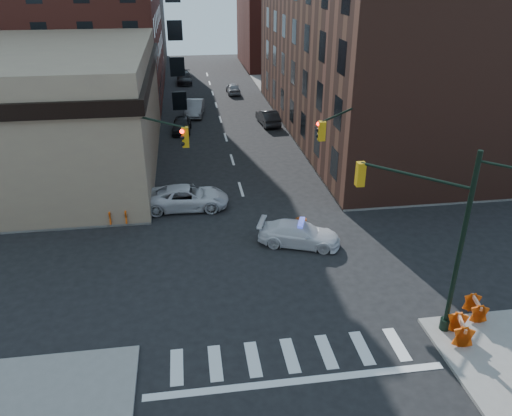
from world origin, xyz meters
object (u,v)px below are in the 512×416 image
object	(u,v)px
police_car	(299,234)
barrel_road	(301,228)
barrel_bank	(179,197)
barricade_se_a	(475,308)
parked_car_wfar	(195,108)
parked_car_wnear	(182,125)
pedestrian_b	(109,193)
parked_car_enear	(268,117)
barricade_nw_a	(119,216)
pickup	(187,197)
pedestrian_a	(137,199)

from	to	relation	value
police_car	barrel_road	distance (m)	0.89
barrel_bank	barricade_se_a	size ratio (longest dim) A/B	0.85
parked_car_wfar	parked_car_wnear	bearing A→B (deg)	-96.57
pedestrian_b	barrel_road	bearing A→B (deg)	-32.89
barricade_se_a	barrel_bank	bearing A→B (deg)	52.20
pedestrian_b	barrel_bank	world-z (taller)	pedestrian_b
barrel_road	parked_car_enear	bearing A→B (deg)	85.19
barricade_nw_a	parked_car_wnear	bearing A→B (deg)	79.58
pedestrian_b	barricade_nw_a	distance (m)	2.76
barrel_bank	police_car	bearing A→B (deg)	-44.35
barricade_nw_a	pickup	bearing A→B (deg)	25.51
parked_car_wfar	barricade_nw_a	world-z (taller)	parked_car_wfar
pickup	parked_car_wfar	xyz separation A→B (m)	(1.28, 22.43, 0.05)
pickup	barricade_nw_a	size ratio (longest dim) A/B	4.33
parked_car_enear	barricade_se_a	xyz separation A→B (m)	(3.98, -31.24, -0.16)
parked_car_enear	pedestrian_b	world-z (taller)	pedestrian_b
pickup	barricade_nw_a	bearing A→B (deg)	116.04
police_car	barrel_bank	distance (m)	9.22
pickup	pedestrian_a	bearing A→B (deg)	96.48
parked_car_enear	pedestrian_a	distance (m)	21.53
barrel_road	barricade_se_a	bearing A→B (deg)	-54.95
parked_car_wnear	pedestrian_a	xyz separation A→B (m)	(-2.94, -16.98, 0.25)
parked_car_wnear	pedestrian_b	distance (m)	16.65
barrel_road	pickup	bearing A→B (deg)	143.03
barricade_se_a	parked_car_enear	bearing A→B (deg)	17.10
parked_car_enear	barricade_se_a	size ratio (longest dim) A/B	3.93
parked_car_wfar	parked_car_enear	distance (m)	8.29
pickup	barricade_se_a	world-z (taller)	pickup
pickup	parked_car_wnear	xyz separation A→B (m)	(-0.15, 16.74, -0.04)
police_car	pedestrian_a	size ratio (longest dim) A/B	2.84
police_car	pedestrian_b	xyz separation A→B (m)	(-11.02, 6.43, 0.33)
police_car	parked_car_enear	world-z (taller)	parked_car_enear
police_car	parked_car_wfar	bearing A→B (deg)	29.74
parked_car_enear	barrel_bank	distance (m)	19.35
parked_car_enear	barrel_bank	xyz separation A→B (m)	(-8.80, -17.23, -0.25)
parked_car_wnear	barricade_nw_a	distance (m)	18.97
barrel_road	barrel_bank	size ratio (longest dim) A/B	1.19
police_car	barrel_road	xyz separation A→B (m)	(0.29, 0.83, -0.09)
pedestrian_a	pedestrian_b	xyz separation A→B (m)	(-1.83, 1.03, 0.04)
pickup	barrel_bank	size ratio (longest dim) A/B	5.60
pedestrian_b	police_car	bearing A→B (deg)	-36.82
parked_car_wnear	parked_car_enear	size ratio (longest dim) A/B	0.94
pedestrian_a	barrel_bank	world-z (taller)	pedestrian_a
pedestrian_b	parked_car_enear	bearing A→B (deg)	45.96
pedestrian_b	barrel_road	distance (m)	12.62
pedestrian_a	police_car	bearing A→B (deg)	4.79
parked_car_wfar	barrel_road	bearing A→B (deg)	-71.83
police_car	parked_car_enear	bearing A→B (deg)	14.68
pedestrian_a	barrel_road	world-z (taller)	pedestrian_a
parked_car_enear	barricade_nw_a	distance (m)	23.40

